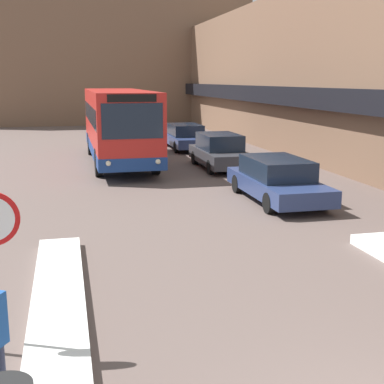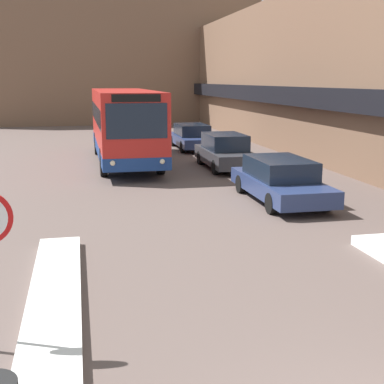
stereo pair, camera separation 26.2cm
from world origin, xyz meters
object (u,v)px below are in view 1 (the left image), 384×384
(city_bus, at_px, (119,124))
(parked_car_front, at_px, (277,179))
(parked_car_middle, at_px, (220,151))
(parked_car_back, at_px, (185,136))

(city_bus, distance_m, parked_car_front, 10.05)
(parked_car_middle, bearing_deg, parked_car_back, 90.00)
(parked_car_middle, distance_m, parked_car_back, 6.96)
(city_bus, height_order, parked_car_front, city_bus)
(parked_car_front, distance_m, parked_car_back, 13.57)
(city_bus, xyz_separation_m, parked_car_back, (4.16, 4.50, -1.14))
(parked_car_middle, relative_size, parked_car_back, 0.94)
(city_bus, xyz_separation_m, parked_car_front, (4.16, -9.07, -1.14))
(city_bus, bearing_deg, parked_car_front, -65.35)
(city_bus, distance_m, parked_car_middle, 4.96)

